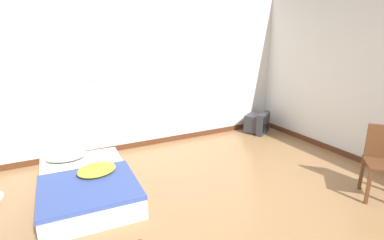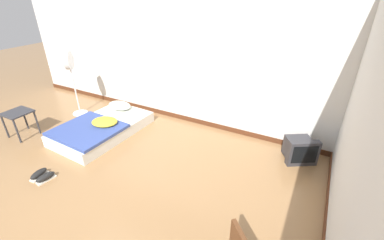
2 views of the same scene
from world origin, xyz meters
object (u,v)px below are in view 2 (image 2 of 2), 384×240
object	(u,v)px
crt_tv	(300,149)
standing_fan	(71,70)
mattress_bed	(102,127)
sneaker_pair	(42,176)
side_stool	(18,116)

from	to	relation	value
crt_tv	standing_fan	world-z (taller)	standing_fan
crt_tv	standing_fan	xyz separation A→B (m)	(-4.39, -0.47, 0.76)
standing_fan	crt_tv	bearing A→B (deg)	6.13
mattress_bed	standing_fan	world-z (taller)	standing_fan
mattress_bed	crt_tv	world-z (taller)	crt_tv
crt_tv	sneaker_pair	distance (m)	3.85
side_stool	standing_fan	size ratio (longest dim) A/B	0.36
mattress_bed	sneaker_pair	distance (m)	1.37
side_stool	standing_fan	xyz separation A→B (m)	(0.17, 1.12, 0.56)
side_stool	sneaker_pair	distance (m)	1.57
side_stool	standing_fan	distance (m)	1.26
side_stool	standing_fan	world-z (taller)	standing_fan
mattress_bed	side_stool	distance (m)	1.46
sneaker_pair	mattress_bed	bearing A→B (deg)	97.44
mattress_bed	crt_tv	bearing A→B (deg)	14.17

